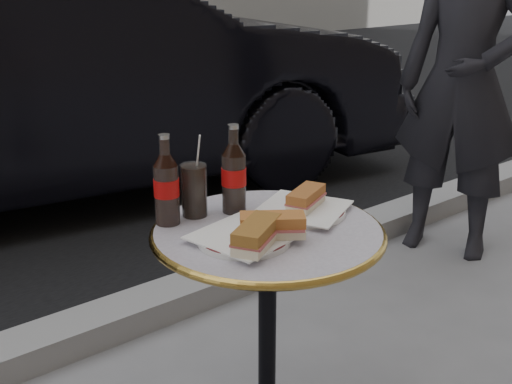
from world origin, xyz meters
TOP-DOWN VIEW (x-y plane):
  - curb at (0.00, 0.90)m, footprint 40.00×0.20m
  - bistro_table at (0.00, 0.00)m, footprint 0.62×0.62m
  - plate_left at (-0.10, -0.03)m, footprint 0.24×0.24m
  - plate_right at (0.14, 0.02)m, footprint 0.30×0.30m
  - sandwich_left_a at (-0.12, -0.10)m, footprint 0.18×0.15m
  - sandwich_left_b at (-0.05, -0.07)m, footprint 0.17×0.16m
  - sandwich_right at (0.16, 0.02)m, footprint 0.16×0.12m
  - cola_bottle_left at (-0.19, 0.20)m, footprint 0.09×0.09m
  - cola_bottle_right at (0.00, 0.15)m, footprint 0.09×0.09m
  - cola_glass at (-0.10, 0.20)m, footprint 0.09×0.09m
  - parked_car at (0.43, 2.64)m, footprint 2.32×4.77m
  - pedestrian at (1.68, 0.56)m, footprint 0.62×0.73m

SIDE VIEW (x-z plane):
  - curb at x=0.00m, z-range -0.01..0.11m
  - bistro_table at x=0.00m, z-range 0.00..0.73m
  - plate_left at x=-0.10m, z-range 0.73..0.75m
  - plate_right at x=0.14m, z-range 0.73..0.75m
  - parked_car at x=0.43m, z-range 0.00..1.50m
  - sandwich_right at x=0.16m, z-range 0.75..0.80m
  - sandwich_left_b at x=-0.05m, z-range 0.75..0.80m
  - sandwich_left_a at x=-0.12m, z-range 0.75..0.80m
  - cola_glass at x=-0.10m, z-range 0.73..0.88m
  - pedestrian at x=1.68m, z-range 0.00..1.70m
  - cola_bottle_left at x=-0.19m, z-range 0.73..0.98m
  - cola_bottle_right at x=0.00m, z-range 0.73..0.98m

